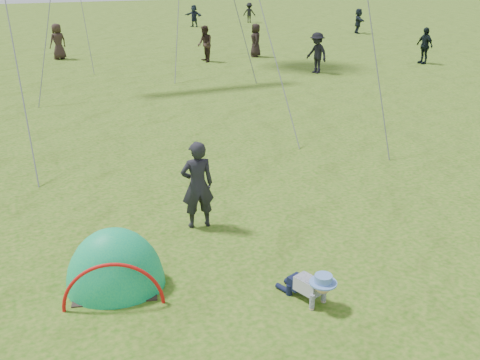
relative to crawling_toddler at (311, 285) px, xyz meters
name	(u,v)px	position (x,y,z in m)	size (l,w,h in m)	color
ground	(316,299)	(0.10, 0.02, -0.28)	(140.00, 140.00, 0.00)	#1D550A
crawling_toddler	(311,285)	(0.00, 0.00, 0.00)	(0.50, 0.72, 0.55)	black
popup_tent	(117,286)	(-2.50, 1.58, -0.28)	(1.49, 1.23, 1.93)	#008F6C
standing_adult	(197,185)	(-0.64, 2.97, 0.56)	(0.61, 0.40, 1.67)	black
crowd_person_1	(205,44)	(6.02, 19.99, 0.61)	(0.86, 0.67, 1.77)	#2F201C
crowd_person_2	(424,46)	(15.67, 15.06, 0.60)	(1.02, 0.43, 1.75)	black
crowd_person_3	(317,53)	(9.52, 15.13, 0.62)	(1.16, 0.66, 1.79)	black
crowd_person_4	(58,41)	(-0.57, 23.90, 0.62)	(0.88, 0.57, 1.80)	#30211E
crowd_person_5	(358,21)	(20.19, 26.68, 0.58)	(1.58, 0.50, 1.70)	black
crowd_person_11	(194,16)	(11.06, 35.52, 0.55)	(1.54, 0.49, 1.66)	#1B2232
crowd_person_15	(249,13)	(16.43, 36.76, 0.53)	(1.04, 0.60, 1.60)	black
crowd_person_16	(256,40)	(9.04, 20.38, 0.58)	(0.84, 0.54, 1.71)	black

